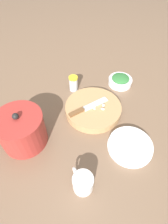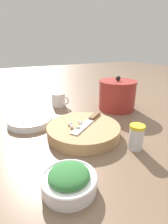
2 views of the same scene
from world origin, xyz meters
name	(u,v)px [view 1 (image 1 of 2)]	position (x,y,z in m)	size (l,w,h in m)	color
ground_plane	(86,124)	(0.00, 0.00, 0.00)	(5.00, 5.00, 0.00)	brown
cutting_board	(93,109)	(0.09, -0.04, 0.02)	(0.31, 0.31, 0.05)	tan
chef_knife	(86,108)	(0.07, 0.00, 0.05)	(0.16, 0.21, 0.01)	brown
garlic_cloves	(100,106)	(0.08, -0.07, 0.05)	(0.07, 0.07, 0.01)	#F1EBCA
herb_bowl	(120,80)	(0.34, -0.21, 0.03)	(0.15, 0.15, 0.06)	white
spice_jar	(73,83)	(0.27, 0.09, 0.05)	(0.05, 0.05, 0.10)	silver
coffee_mug	(82,182)	(-0.32, 0.01, 0.04)	(0.11, 0.09, 0.08)	white
plate_stack	(130,146)	(-0.13, -0.21, 0.01)	(0.21, 0.21, 0.03)	white
stock_pot	(22,130)	(-0.11, 0.29, 0.09)	(0.22, 0.22, 0.20)	#9E2D28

